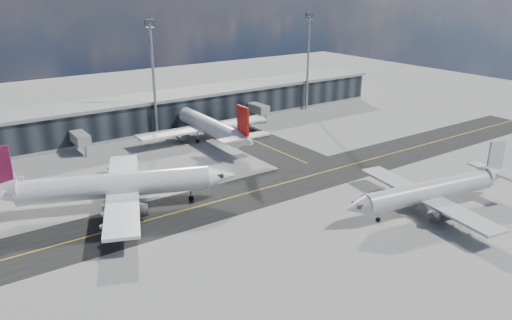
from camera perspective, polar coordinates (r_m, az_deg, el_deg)
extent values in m
plane|color=gray|center=(91.22, 1.34, -4.36)|extent=(300.00, 300.00, 0.00)
cube|color=black|center=(94.20, -0.10, -3.55)|extent=(180.00, 14.00, 0.02)
cube|color=black|center=(127.88, -1.41, 2.74)|extent=(14.00, 50.00, 0.02)
cube|color=yellow|center=(94.19, -0.10, -3.54)|extent=(180.00, 0.25, 0.01)
cube|color=yellow|center=(127.87, -1.41, 2.74)|extent=(0.25, 50.00, 0.01)
cube|color=black|center=(135.85, -12.52, 5.03)|extent=(150.00, 12.00, 8.00)
cube|color=gray|center=(134.85, -12.66, 6.84)|extent=(152.00, 13.00, 0.80)
cube|color=gray|center=(136.77, -12.41, 3.57)|extent=(150.00, 12.20, 0.80)
cube|color=gray|center=(122.55, -19.65, 2.53)|extent=(3.00, 10.00, 2.40)
cylinder|color=gray|center=(118.58, -18.85, 0.91)|extent=(0.60, 0.60, 2.40)
cube|color=gray|center=(143.06, -0.07, 6.01)|extent=(3.00, 10.00, 2.40)
cylinder|color=gray|center=(139.67, 1.11, 4.70)|extent=(0.60, 0.60, 2.40)
cylinder|color=gray|center=(127.42, -11.61, 8.76)|extent=(0.70, 0.70, 28.00)
cube|color=#2D2D30|center=(125.64, -12.06, 15.13)|extent=(2.50, 0.50, 1.40)
cylinder|color=gray|center=(153.89, 5.95, 10.85)|extent=(0.70, 0.70, 28.00)
cube|color=#2D2D30|center=(152.43, 6.14, 16.13)|extent=(2.50, 0.50, 1.40)
cylinder|color=white|center=(89.01, -15.73, -2.79)|extent=(31.23, 15.59, 4.25)
cone|color=white|center=(89.84, -4.18, -1.86)|extent=(6.50, 5.90, 4.25)
cube|color=white|center=(89.35, -14.99, -3.36)|extent=(18.13, 35.57, 0.53)
cylinder|color=#2D2D30|center=(95.66, -14.25, -2.51)|extent=(5.05, 3.90, 2.44)
cylinder|color=#2D2D30|center=(83.93, -14.24, -5.70)|extent=(5.05, 3.90, 2.44)
cube|color=#BABCBF|center=(95.36, -14.29, -2.04)|extent=(2.13, 1.17, 0.85)
cube|color=#BABCBF|center=(83.58, -14.29, -5.17)|extent=(2.13, 1.17, 0.85)
cube|color=#2D2D30|center=(89.61, -4.52, -1.63)|extent=(2.83, 2.95, 0.74)
cylinder|color=gray|center=(90.35, -7.46, -3.89)|extent=(0.33, 0.33, 2.13)
cylinder|color=black|center=(90.67, -7.44, -4.35)|extent=(1.03, 0.70, 0.96)
cylinder|color=black|center=(93.40, -16.13, -4.19)|extent=(1.28, 0.92, 1.17)
cylinder|color=black|center=(87.58, -16.26, -5.83)|extent=(1.28, 0.92, 1.17)
cylinder|color=white|center=(124.14, -5.71, 4.07)|extent=(4.84, 30.49, 4.05)
cone|color=white|center=(139.15, -9.06, 5.61)|extent=(4.18, 5.17, 4.05)
cone|color=white|center=(109.18, -1.34, 2.33)|extent=(4.21, 6.18, 4.05)
cube|color=white|center=(125.28, -5.91, 3.72)|extent=(34.56, 5.96, 0.51)
cylinder|color=#2D2D30|center=(123.91, -8.60, 2.89)|extent=(2.44, 4.31, 2.33)
cylinder|color=#2D2D30|center=(129.22, -3.72, 3.76)|extent=(2.44, 4.31, 2.33)
cube|color=#BABCBF|center=(123.68, -8.62, 3.25)|extent=(0.46, 2.04, 0.81)
cube|color=#BABCBF|center=(129.01, -3.73, 4.11)|extent=(0.46, 2.04, 0.81)
cube|color=red|center=(108.42, -1.50, 4.54)|extent=(0.57, 4.27, 6.28)
cube|color=white|center=(109.00, -1.34, 2.63)|extent=(12.23, 3.15, 0.35)
cube|color=#2D2D30|center=(138.61, -8.98, 5.73)|extent=(2.28, 2.08, 0.71)
cylinder|color=gray|center=(135.40, -8.09, 4.03)|extent=(0.25, 0.25, 2.03)
cylinder|color=black|center=(135.61, -8.08, 3.72)|extent=(0.38, 0.92, 0.91)
cylinder|color=black|center=(122.93, -6.68, 2.18)|extent=(0.54, 1.13, 1.11)
cylinder|color=black|center=(125.63, -4.22, 2.64)|extent=(0.54, 1.13, 1.11)
cylinder|color=#BABCBF|center=(90.14, 19.22, -3.37)|extent=(26.73, 7.94, 3.54)
cone|color=#BABCBF|center=(80.89, 11.49, -5.28)|extent=(4.95, 4.23, 3.54)
cone|color=#BABCBF|center=(100.95, 25.61, -1.47)|extent=(5.82, 4.38, 3.54)
cube|color=#BABCBF|center=(89.89, 18.75, -3.99)|extent=(9.40, 30.36, 0.44)
cylinder|color=#2D2D30|center=(86.34, 20.65, -5.92)|extent=(4.00, 2.63, 2.03)
cylinder|color=#2D2D30|center=(93.21, 16.08, -3.50)|extent=(4.00, 2.63, 2.03)
cube|color=#BABCBF|center=(86.05, 20.71, -5.49)|extent=(1.80, 0.65, 0.71)
cube|color=#BABCBF|center=(92.95, 16.12, -3.10)|extent=(1.80, 0.65, 0.71)
cube|color=#BABCBF|center=(99.47, 25.75, 0.48)|extent=(3.73, 1.02, 5.48)
cube|color=#BABCBF|center=(100.78, 25.65, -1.19)|extent=(4.22, 10.87, 0.31)
cube|color=#2D2D30|center=(80.99, 11.76, -4.99)|extent=(2.07, 2.21, 0.62)
cylinder|color=gray|center=(84.45, 13.81, -6.21)|extent=(0.24, 0.24, 1.77)
cylinder|color=black|center=(84.74, 13.77, -6.62)|extent=(0.84, 0.44, 0.80)
cylinder|color=black|center=(90.24, 20.57, -5.63)|extent=(1.03, 0.60, 0.97)
cylinder|color=black|center=(93.60, 18.30, -4.44)|extent=(1.03, 0.60, 0.97)
cube|color=#DFE80C|center=(98.64, -8.55, -2.23)|extent=(3.06, 1.67, 0.68)
cube|color=#DFE80C|center=(98.69, -8.09, -1.80)|extent=(1.20, 1.38, 0.88)
cube|color=black|center=(98.57, -8.10, -1.61)|extent=(1.10, 1.32, 0.24)
cylinder|color=black|center=(99.65, -8.15, -2.22)|extent=(0.71, 0.31, 0.68)
cylinder|color=black|center=(98.54, -7.88, -2.46)|extent=(0.71, 0.31, 0.68)
cylinder|color=black|center=(99.04, -9.20, -2.42)|extent=(0.71, 0.31, 0.68)
cylinder|color=black|center=(97.92, -8.94, -2.67)|extent=(0.71, 0.31, 0.68)
imported|color=white|center=(128.73, -8.69, 2.95)|extent=(4.76, 5.60, 1.43)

